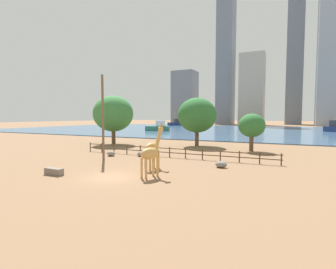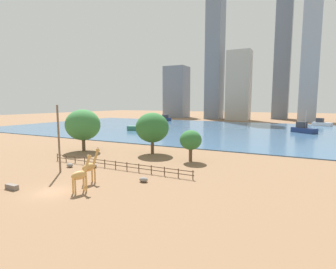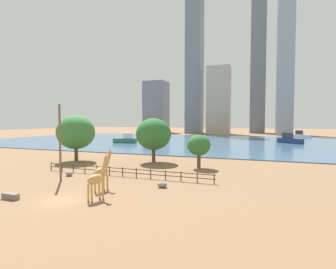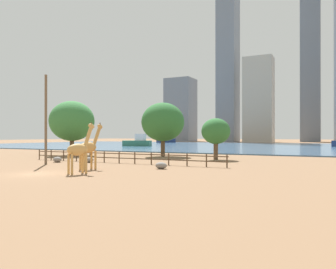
{
  "view_description": "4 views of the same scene",
  "coord_description": "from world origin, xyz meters",
  "px_view_note": "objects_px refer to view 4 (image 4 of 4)",
  "views": [
    {
      "loc": [
        13.91,
        -17.57,
        5.18
      ],
      "look_at": [
        -2.21,
        16.01,
        2.55
      ],
      "focal_mm": 28.0,
      "sensor_mm": 36.0,
      "label": 1
    },
    {
      "loc": [
        25.3,
        -20.01,
        10.28
      ],
      "look_at": [
        -3.0,
        36.01,
        2.66
      ],
      "focal_mm": 28.0,
      "sensor_mm": 36.0,
      "label": 2
    },
    {
      "loc": [
        18.74,
        -20.01,
        7.78
      ],
      "look_at": [
        -1.81,
        34.93,
        4.79
      ],
      "focal_mm": 28.0,
      "sensor_mm": 36.0,
      "label": 3
    },
    {
      "loc": [
        22.02,
        -19.8,
        3.21
      ],
      "look_at": [
        0.34,
        24.13,
        3.38
      ],
      "focal_mm": 35.0,
      "sensor_mm": 36.0,
      "label": 4
    }
  ],
  "objects_px": {
    "utility_pole": "(46,120)",
    "boat_sailboat": "(138,142)",
    "boulder_near_fence": "(89,160)",
    "giraffe_companion": "(89,147)",
    "boulder_small": "(161,166)",
    "tree_center_broad": "(72,121)",
    "giraffe_tall": "(79,149)",
    "tree_left_large": "(163,122)",
    "boulder_by_pole": "(57,160)",
    "tree_right_tall": "(216,131)",
    "boat_ferry": "(166,140)"
  },
  "relations": [
    {
      "from": "utility_pole",
      "to": "boulder_small",
      "type": "xyz_separation_m",
      "value": [
        13.65,
        1.48,
        -4.66
      ]
    },
    {
      "from": "boulder_small",
      "to": "boat_sailboat",
      "type": "relative_size",
      "value": 0.14
    },
    {
      "from": "boulder_small",
      "to": "tree_center_broad",
      "type": "relative_size",
      "value": 0.13
    },
    {
      "from": "giraffe_companion",
      "to": "boat_ferry",
      "type": "relative_size",
      "value": 0.53
    },
    {
      "from": "giraffe_tall",
      "to": "tree_center_broad",
      "type": "distance_m",
      "value": 27.68
    },
    {
      "from": "boulder_small",
      "to": "boat_sailboat",
      "type": "distance_m",
      "value": 62.73
    },
    {
      "from": "boulder_near_fence",
      "to": "boat_sailboat",
      "type": "xyz_separation_m",
      "value": [
        -23.59,
        49.45,
        1.06
      ]
    },
    {
      "from": "giraffe_tall",
      "to": "boat_sailboat",
      "type": "xyz_separation_m",
      "value": [
        -30.35,
        58.88,
        -0.66
      ]
    },
    {
      "from": "tree_right_tall",
      "to": "boat_ferry",
      "type": "bearing_deg",
      "value": 120.31
    },
    {
      "from": "giraffe_tall",
      "to": "boulder_small",
      "type": "bearing_deg",
      "value": -16.84
    },
    {
      "from": "giraffe_tall",
      "to": "tree_right_tall",
      "type": "height_order",
      "value": "tree_right_tall"
    },
    {
      "from": "utility_pole",
      "to": "tree_center_broad",
      "type": "relative_size",
      "value": 1.12
    },
    {
      "from": "utility_pole",
      "to": "boat_sailboat",
      "type": "distance_m",
      "value": 57.81
    },
    {
      "from": "boulder_small",
      "to": "utility_pole",
      "type": "bearing_deg",
      "value": -173.82
    },
    {
      "from": "tree_left_large",
      "to": "tree_right_tall",
      "type": "distance_m",
      "value": 10.08
    },
    {
      "from": "giraffe_companion",
      "to": "utility_pole",
      "type": "distance_m",
      "value": 8.51
    },
    {
      "from": "utility_pole",
      "to": "boat_sailboat",
      "type": "height_order",
      "value": "utility_pole"
    },
    {
      "from": "boulder_near_fence",
      "to": "tree_left_large",
      "type": "height_order",
      "value": "tree_left_large"
    },
    {
      "from": "boulder_small",
      "to": "tree_right_tall",
      "type": "relative_size",
      "value": 0.21
    },
    {
      "from": "tree_left_large",
      "to": "boat_sailboat",
      "type": "bearing_deg",
      "value": 126.59
    },
    {
      "from": "giraffe_tall",
      "to": "utility_pole",
      "type": "bearing_deg",
      "value": 77.42
    },
    {
      "from": "giraffe_tall",
      "to": "tree_right_tall",
      "type": "xyz_separation_m",
      "value": [
        5.28,
        20.7,
        1.71
      ]
    },
    {
      "from": "boat_ferry",
      "to": "boat_sailboat",
      "type": "height_order",
      "value": "boat_ferry"
    },
    {
      "from": "utility_pole",
      "to": "boat_ferry",
      "type": "distance_m",
      "value": 108.55
    },
    {
      "from": "giraffe_companion",
      "to": "boulder_small",
      "type": "height_order",
      "value": "giraffe_companion"
    },
    {
      "from": "boulder_by_pole",
      "to": "tree_right_tall",
      "type": "distance_m",
      "value": 20.49
    },
    {
      "from": "utility_pole",
      "to": "boulder_small",
      "type": "bearing_deg",
      "value": 6.18
    },
    {
      "from": "boulder_by_pole",
      "to": "boat_sailboat",
      "type": "distance_m",
      "value": 54.65
    },
    {
      "from": "giraffe_tall",
      "to": "boat_ferry",
      "type": "xyz_separation_m",
      "value": [
        -45.44,
        107.45,
        -0.63
      ]
    },
    {
      "from": "giraffe_tall",
      "to": "boat_ferry",
      "type": "distance_m",
      "value": 116.66
    },
    {
      "from": "boulder_near_fence",
      "to": "boat_sailboat",
      "type": "distance_m",
      "value": 54.8
    },
    {
      "from": "boulder_small",
      "to": "giraffe_companion",
      "type": "bearing_deg",
      "value": -149.56
    },
    {
      "from": "giraffe_tall",
      "to": "utility_pole",
      "type": "distance_m",
      "value": 11.04
    },
    {
      "from": "giraffe_tall",
      "to": "utility_pole",
      "type": "height_order",
      "value": "utility_pole"
    },
    {
      "from": "boulder_near_fence",
      "to": "tree_center_broad",
      "type": "xyz_separation_m",
      "value": [
        -12.27,
        10.37,
        5.26
      ]
    },
    {
      "from": "boat_sailboat",
      "to": "boulder_small",
      "type": "bearing_deg",
      "value": 108.19
    },
    {
      "from": "giraffe_tall",
      "to": "tree_left_large",
      "type": "xyz_separation_m",
      "value": [
        -4.23,
        23.69,
        3.26
      ]
    },
    {
      "from": "giraffe_tall",
      "to": "boulder_by_pole",
      "type": "relative_size",
      "value": 3.99
    },
    {
      "from": "boulder_by_pole",
      "to": "tree_left_large",
      "type": "bearing_deg",
      "value": 68.41
    },
    {
      "from": "boulder_near_fence",
      "to": "tree_right_tall",
      "type": "height_order",
      "value": "tree_right_tall"
    },
    {
      "from": "boulder_near_fence",
      "to": "utility_pole",
      "type": "bearing_deg",
      "value": -120.85
    },
    {
      "from": "giraffe_companion",
      "to": "tree_right_tall",
      "type": "relative_size",
      "value": 0.81
    },
    {
      "from": "utility_pole",
      "to": "boat_ferry",
      "type": "height_order",
      "value": "utility_pole"
    },
    {
      "from": "tree_center_broad",
      "to": "giraffe_tall",
      "type": "bearing_deg",
      "value": -46.14
    },
    {
      "from": "boulder_by_pole",
      "to": "tree_left_large",
      "type": "distance_m",
      "value": 17.59
    },
    {
      "from": "giraffe_tall",
      "to": "utility_pole",
      "type": "xyz_separation_m",
      "value": [
        -9.31,
        5.15,
        2.93
      ]
    },
    {
      "from": "giraffe_tall",
      "to": "boat_ferry",
      "type": "height_order",
      "value": "boat_ferry"
    },
    {
      "from": "tree_center_broad",
      "to": "tree_right_tall",
      "type": "relative_size",
      "value": 1.61
    },
    {
      "from": "boat_ferry",
      "to": "boat_sailboat",
      "type": "xyz_separation_m",
      "value": [
        15.09,
        -48.57,
        -0.03
      ]
    },
    {
      "from": "giraffe_companion",
      "to": "utility_pole",
      "type": "relative_size",
      "value": 0.45
    }
  ]
}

